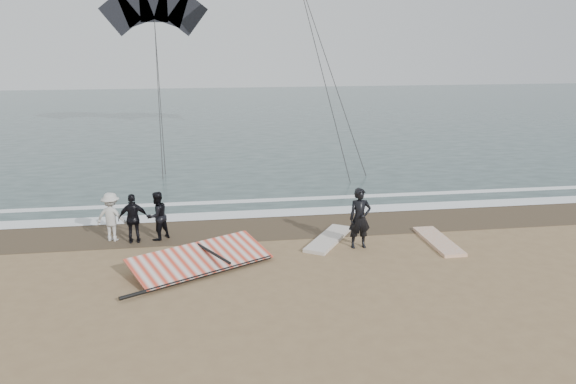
% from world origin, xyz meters
% --- Properties ---
extents(ground, '(120.00, 120.00, 0.00)m').
position_xyz_m(ground, '(0.00, 0.00, 0.00)').
color(ground, '#8C704C').
rests_on(ground, ground).
extents(sea, '(120.00, 54.00, 0.02)m').
position_xyz_m(sea, '(0.00, 33.00, 0.01)').
color(sea, '#233838').
rests_on(sea, ground).
extents(wet_sand, '(120.00, 2.80, 0.01)m').
position_xyz_m(wet_sand, '(0.00, 4.50, 0.01)').
color(wet_sand, '#4C3D2B').
rests_on(wet_sand, ground).
extents(foam_near, '(120.00, 0.90, 0.01)m').
position_xyz_m(foam_near, '(0.00, 5.90, 0.03)').
color(foam_near, white).
rests_on(foam_near, sea).
extents(foam_far, '(120.00, 0.45, 0.01)m').
position_xyz_m(foam_far, '(0.00, 7.60, 0.03)').
color(foam_far, white).
rests_on(foam_far, sea).
extents(man_main, '(0.69, 0.46, 1.85)m').
position_xyz_m(man_main, '(2.03, 2.16, 0.93)').
color(man_main, black).
rests_on(man_main, ground).
extents(board_white, '(0.72, 2.53, 0.10)m').
position_xyz_m(board_white, '(4.58, 2.17, 0.05)').
color(board_white, silver).
rests_on(board_white, ground).
extents(board_cream, '(1.99, 2.53, 0.11)m').
position_xyz_m(board_cream, '(1.25, 2.87, 0.05)').
color(board_cream, beige).
rests_on(board_cream, ground).
extents(trio_cluster, '(2.44, 1.00, 1.57)m').
position_xyz_m(trio_cluster, '(-4.82, 3.77, 0.78)').
color(trio_cluster, black).
rests_on(trio_cluster, ground).
extents(sail_rig, '(4.08, 3.44, 0.50)m').
position_xyz_m(sail_rig, '(-2.78, 1.37, 0.20)').
color(sail_rig, black).
rests_on(sail_rig, ground).
extents(kite_dark, '(7.09, 5.68, 13.29)m').
position_xyz_m(kite_dark, '(-5.18, 22.63, 7.54)').
color(kite_dark, black).
rests_on(kite_dark, ground).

